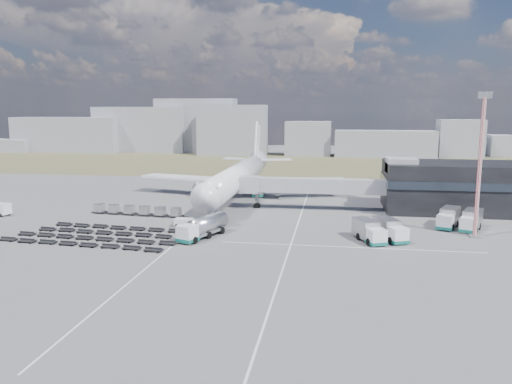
# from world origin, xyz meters

# --- Properties ---
(ground) EXTENTS (420.00, 420.00, 0.00)m
(ground) POSITION_xyz_m (0.00, 0.00, 0.00)
(ground) COLOR #565659
(ground) RESTS_ON ground
(grass_strip) EXTENTS (420.00, 90.00, 0.01)m
(grass_strip) POSITION_xyz_m (0.00, 110.00, 0.01)
(grass_strip) COLOR brown
(grass_strip) RESTS_ON ground
(lane_markings) EXTENTS (47.12, 110.00, 0.01)m
(lane_markings) POSITION_xyz_m (9.77, 3.00, 0.01)
(lane_markings) COLOR silver
(lane_markings) RESTS_ON ground
(terminal) EXTENTS (30.40, 16.40, 11.00)m
(terminal) POSITION_xyz_m (47.77, 23.96, 5.25)
(terminal) COLOR black
(terminal) RESTS_ON ground
(jet_bridge) EXTENTS (30.30, 3.80, 7.05)m
(jet_bridge) POSITION_xyz_m (15.90, 20.42, 5.05)
(jet_bridge) COLOR #939399
(jet_bridge) RESTS_ON ground
(airliner) EXTENTS (51.59, 64.53, 17.62)m
(airliner) POSITION_xyz_m (0.00, 32.38, 5.29)
(airliner) COLOR white
(airliner) RESTS_ON ground
(skyline) EXTENTS (314.18, 25.85, 25.99)m
(skyline) POSITION_xyz_m (-17.43, 149.13, 9.48)
(skyline) COLOR #8E919B
(skyline) RESTS_ON ground
(fuel_tanker) EXTENTS (6.64, 11.16, 3.53)m
(fuel_tanker) POSITION_xyz_m (1.34, -5.73, 1.76)
(fuel_tanker) COLOR white
(fuel_tanker) RESTS_ON ground
(pushback_tug) EXTENTS (3.43, 1.98, 1.52)m
(pushback_tug) POSITION_xyz_m (-4.00, 1.08, 0.76)
(pushback_tug) COLOR white
(pushback_tug) RESTS_ON ground
(catering_truck) EXTENTS (3.29, 7.00, 3.13)m
(catering_truck) POSITION_xyz_m (4.27, 35.67, 1.60)
(catering_truck) COLOR white
(catering_truck) RESTS_ON ground
(service_trucks_near) EXTENTS (8.85, 9.52, 3.08)m
(service_trucks_near) POSITION_xyz_m (29.83, -3.18, 1.67)
(service_trucks_near) COLOR white
(service_trucks_near) RESTS_ON ground
(service_trucks_far) EXTENTS (9.07, 9.74, 3.14)m
(service_trucks_far) POSITION_xyz_m (44.57, 7.48, 1.71)
(service_trucks_far) COLOR white
(service_trucks_far) RESTS_ON ground
(uld_row) EXTENTS (19.50, 3.37, 1.76)m
(uld_row) POSITION_xyz_m (-16.19, 9.03, 1.06)
(uld_row) COLOR black
(uld_row) RESTS_ON ground
(baggage_dollies) EXTENTS (29.34, 15.00, 0.65)m
(baggage_dollies) POSITION_xyz_m (-16.01, -8.29, 0.33)
(baggage_dollies) COLOR black
(baggage_dollies) RESTS_ON ground
(floodlight_mast) EXTENTS (2.21, 1.83, 23.64)m
(floodlight_mast) POSITION_xyz_m (45.63, 1.62, 11.85)
(floodlight_mast) COLOR red
(floodlight_mast) RESTS_ON ground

